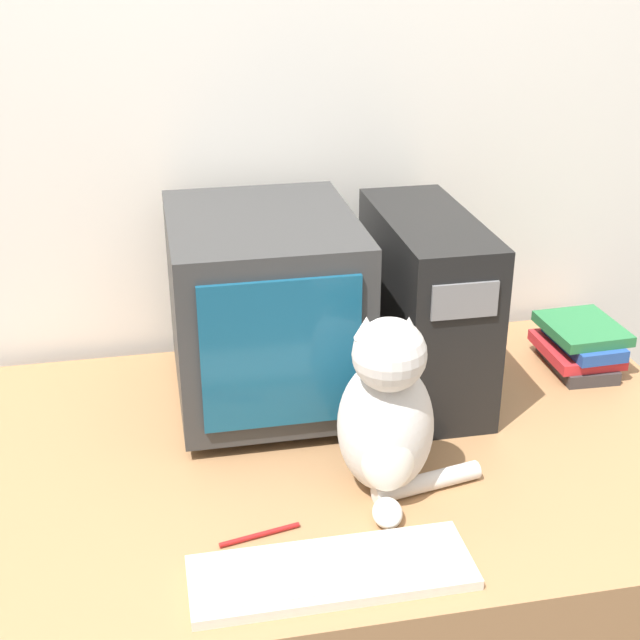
{
  "coord_description": "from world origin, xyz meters",
  "views": [
    {
      "loc": [
        -0.33,
        -0.96,
        1.69
      ],
      "look_at": [
        -0.04,
        0.52,
        0.99
      ],
      "focal_mm": 50.0,
      "sensor_mm": 36.0,
      "label": 1
    }
  ],
  "objects_px": {
    "computer_tower": "(425,304)",
    "cat": "(387,417)",
    "pen": "(260,535)",
    "book_stack": "(580,345)",
    "crt_monitor": "(264,308)",
    "keyboard": "(332,572)"
  },
  "relations": [
    {
      "from": "book_stack",
      "to": "keyboard",
      "type": "bearing_deg",
      "value": -140.22
    },
    {
      "from": "keyboard",
      "to": "book_stack",
      "type": "distance_m",
      "value": 0.91
    },
    {
      "from": "book_stack",
      "to": "computer_tower",
      "type": "bearing_deg",
      "value": -178.28
    },
    {
      "from": "cat",
      "to": "pen",
      "type": "relative_size",
      "value": 2.52
    },
    {
      "from": "computer_tower",
      "to": "keyboard",
      "type": "distance_m",
      "value": 0.68
    },
    {
      "from": "computer_tower",
      "to": "cat",
      "type": "distance_m",
      "value": 0.4
    },
    {
      "from": "keyboard",
      "to": "pen",
      "type": "relative_size",
      "value": 3.21
    },
    {
      "from": "crt_monitor",
      "to": "cat",
      "type": "distance_m",
      "value": 0.41
    },
    {
      "from": "computer_tower",
      "to": "cat",
      "type": "height_order",
      "value": "computer_tower"
    },
    {
      "from": "pen",
      "to": "cat",
      "type": "bearing_deg",
      "value": 21.43
    },
    {
      "from": "crt_monitor",
      "to": "pen",
      "type": "xyz_separation_m",
      "value": [
        -0.08,
        -0.47,
        -0.2
      ]
    },
    {
      "from": "pen",
      "to": "computer_tower",
      "type": "bearing_deg",
      "value": 47.12
    },
    {
      "from": "crt_monitor",
      "to": "computer_tower",
      "type": "relative_size",
      "value": 1.01
    },
    {
      "from": "cat",
      "to": "pen",
      "type": "xyz_separation_m",
      "value": [
        -0.24,
        -0.09,
        -0.15
      ]
    },
    {
      "from": "crt_monitor",
      "to": "book_stack",
      "type": "height_order",
      "value": "crt_monitor"
    },
    {
      "from": "cat",
      "to": "pen",
      "type": "height_order",
      "value": "cat"
    },
    {
      "from": "keyboard",
      "to": "crt_monitor",
      "type": "bearing_deg",
      "value": 91.8
    },
    {
      "from": "keyboard",
      "to": "pen",
      "type": "distance_m",
      "value": 0.15
    },
    {
      "from": "crt_monitor",
      "to": "book_stack",
      "type": "distance_m",
      "value": 0.74
    },
    {
      "from": "crt_monitor",
      "to": "cat",
      "type": "bearing_deg",
      "value": -66.42
    },
    {
      "from": "computer_tower",
      "to": "keyboard",
      "type": "xyz_separation_m",
      "value": [
        -0.32,
        -0.57,
        -0.18
      ]
    },
    {
      "from": "crt_monitor",
      "to": "book_stack",
      "type": "bearing_deg",
      "value": -0.22
    }
  ]
}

